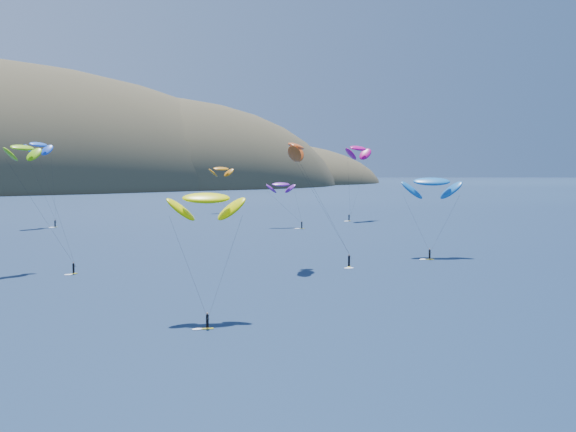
{
  "coord_description": "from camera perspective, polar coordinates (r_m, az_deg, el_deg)",
  "views": [
    {
      "loc": [
        -60.75,
        -34.97,
        18.04
      ],
      "look_at": [
        12.75,
        80.0,
        9.0
      ],
      "focal_mm": 50.0,
      "sensor_mm": 36.0,
      "label": 1
    }
  ],
  "objects": [
    {
      "name": "kitesurfer_11",
      "position": [
        293.91,
        -4.78,
        3.36
      ],
      "size": [
        9.78,
        12.75,
        18.61
      ],
      "rotation": [
        0.0,
        0.0,
        0.05
      ],
      "color": "yellow",
      "rests_on": "ground"
    },
    {
      "name": "kitesurfer_5",
      "position": [
        159.26,
        10.18,
        2.42
      ],
      "size": [
        12.44,
        11.59,
        17.52
      ],
      "rotation": [
        0.0,
        0.0,
        -0.58
      ],
      "color": "yellow",
      "rests_on": "ground"
    },
    {
      "name": "kitesurfer_2",
      "position": [
        94.79,
        -5.84,
        1.27
      ],
      "size": [
        9.54,
        11.06,
        16.34
      ],
      "rotation": [
        0.0,
        0.0,
        -0.34
      ],
      "color": "yellow",
      "rests_on": "ground"
    },
    {
      "name": "kitesurfer_6",
      "position": [
        226.28,
        -0.51,
        2.25
      ],
      "size": [
        8.63,
        12.43,
        14.2
      ],
      "rotation": [
        0.0,
        0.0,
        -0.34
      ],
      "color": "yellow",
      "rests_on": "ground"
    },
    {
      "name": "kitesurfer_8",
      "position": [
        256.61,
        5.01,
        4.81
      ],
      "size": [
        14.07,
        9.23,
        26.06
      ],
      "rotation": [
        0.0,
        0.0,
        0.33
      ],
      "color": "yellow",
      "rests_on": "ground"
    },
    {
      "name": "kitesurfer_9",
      "position": [
        140.37,
        0.58,
        4.96
      ],
      "size": [
        11.4,
        12.74,
        23.46
      ],
      "rotation": [
        0.0,
        0.0,
        0.92
      ],
      "color": "yellow",
      "rests_on": "ground"
    },
    {
      "name": "kitesurfer_4",
      "position": [
        238.29,
        -17.33,
        4.87
      ],
      "size": [
        10.98,
        10.86,
        26.09
      ],
      "rotation": [
        0.0,
        0.0,
        0.56
      ],
      "color": "yellow",
      "rests_on": "ground"
    },
    {
      "name": "kitesurfer_3",
      "position": [
        143.18,
        -18.36,
        4.61
      ],
      "size": [
        9.73,
        14.85,
        22.7
      ],
      "rotation": [
        0.0,
        0.0,
        0.49
      ],
      "color": "yellow",
      "rests_on": "ground"
    }
  ]
}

